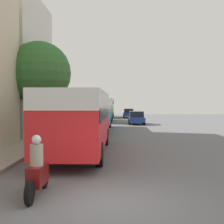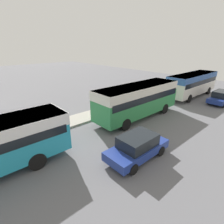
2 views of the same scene
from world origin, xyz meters
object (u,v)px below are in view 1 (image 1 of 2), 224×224
Objects in this scene: bus_third_in_line at (103,107)px; car_far_curb at (129,113)px; bus_rear at (106,106)px; bus_following at (96,110)px; car_crossing at (136,118)px; pedestrian_near_curb at (87,111)px; bus_lead at (80,114)px; motorcycle_behind_lead at (37,172)px.

bus_third_in_line is 2.15× the size of car_far_curb.
bus_following is at bearing -89.82° from bus_rear.
pedestrian_near_curb is at bearing -67.98° from car_crossing.
bus_lead is 5.64× the size of pedestrian_near_curb.
car_crossing is at bearing -75.24° from bus_rear.
car_crossing is at bearing -49.66° from bus_third_in_line.
car_crossing is at bearing 63.74° from bus_following.
motorcycle_behind_lead is 0.52× the size of car_far_curb.
car_far_curb is at bearing 84.37° from bus_lead.
pedestrian_near_curb is (-3.61, 48.04, 0.41)m from motorcycle_behind_lead.
car_far_curb is (3.82, 10.62, -1.25)m from bus_third_in_line.
car_far_curb is 8.56m from pedestrian_near_curb.
bus_lead is 21.54m from car_crossing.
car_crossing is 0.97× the size of car_far_curb.
bus_following is 6.09× the size of pedestrian_near_curb.
bus_lead is 0.93× the size of bus_following.
bus_lead is at bearing 79.11° from car_crossing.
bus_rear is (-0.08, 24.49, 0.10)m from bus_following.
bus_third_in_line is at bearing 90.44° from bus_following.
bus_lead is at bearing -95.63° from car_far_curb.
bus_following is 1.20× the size of bus_rear.
car_far_curb is at bearing 81.22° from bus_following.
bus_third_in_line is 4.97× the size of pedestrian_near_curb.
bus_third_in_line reaches higher than car_far_curb.
motorcycle_behind_lead is 28.67m from car_crossing.
car_crossing is at bearing 79.11° from bus_lead.
car_crossing is (4.23, -16.06, -1.18)m from bus_rear.
bus_rear is at bearing -75.24° from car_crossing.
pedestrian_near_curb is (-3.74, 3.64, -0.88)m from bus_rear.
bus_lead reaches higher than car_crossing.
car_crossing is at bearing -88.38° from car_far_curb.
bus_lead is at bearing -89.57° from bus_following.
bus_third_in_line is at bearing -90.15° from bus_rear.
bus_following is at bearing 63.74° from car_crossing.
car_far_curb is at bearing 70.22° from bus_third_in_line.
motorcycle_behind_lead is 44.15m from car_far_curb.
bus_following is at bearing -82.28° from pedestrian_near_curb.
car_crossing is at bearing -67.98° from pedestrian_near_curb.
bus_lead is at bearing -84.53° from pedestrian_near_curb.
bus_lead reaches higher than car_far_curb.
bus_following reaches higher than motorcycle_behind_lead.
pedestrian_near_curb is (-3.91, 40.82, -0.94)m from bus_lead.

